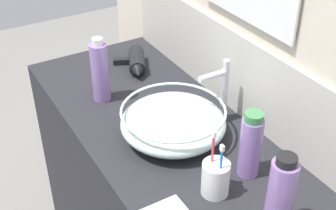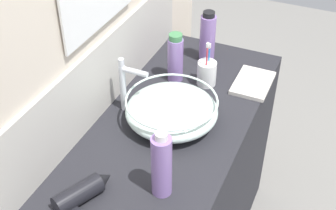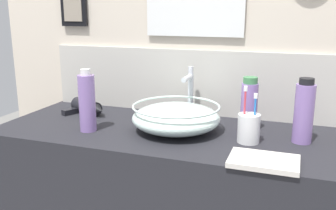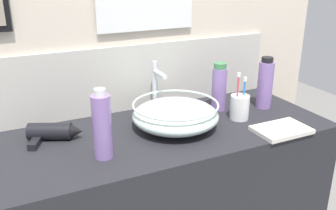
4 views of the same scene
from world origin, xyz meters
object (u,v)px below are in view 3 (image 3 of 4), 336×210
toothbrush_cup (249,128)px  hair_drier (87,107)px  glass_bowl_sink (176,117)px  faucet (190,89)px  hand_towel (264,161)px  soap_dispenser (87,102)px  shampoo_bottle (304,112)px  lotion_bottle (249,105)px

toothbrush_cup → hair_drier: bearing=169.8°
glass_bowl_sink → faucet: faucet is taller
glass_bowl_sink → faucet: (0.00, 0.18, 0.07)m
faucet → toothbrush_cup: size_ratio=1.10×
faucet → glass_bowl_sink: bearing=-90.0°
glass_bowl_sink → hand_towel: bearing=-31.0°
faucet → soap_dispenser: soap_dispenser is taller
glass_bowl_sink → hair_drier: (-0.45, 0.10, -0.02)m
toothbrush_cup → shampoo_bottle: 0.20m
faucet → soap_dispenser: (-0.32, -0.29, -0.01)m
hair_drier → soap_dispenser: bearing=-57.6°
soap_dispenser → hand_towel: soap_dispenser is taller
toothbrush_cup → hand_towel: (0.07, -0.18, -0.04)m
faucet → toothbrush_cup: bearing=-37.8°
glass_bowl_sink → hair_drier: glass_bowl_sink is taller
glass_bowl_sink → hair_drier: bearing=167.7°
toothbrush_cup → hand_towel: size_ratio=0.97×
hair_drier → toothbrush_cup: 0.74m
toothbrush_cup → lotion_bottle: bearing=98.2°
shampoo_bottle → faucet: bearing=161.5°
faucet → hand_towel: size_ratio=1.07×
toothbrush_cup → lotion_bottle: size_ratio=0.96×
glass_bowl_sink → shampoo_bottle: size_ratio=1.47×
shampoo_bottle → hair_drier: bearing=175.7°
toothbrush_cup → lotion_bottle: (-0.02, 0.13, 0.05)m
glass_bowl_sink → lotion_bottle: lotion_bottle is taller
faucet → shampoo_bottle: 0.48m
toothbrush_cup → soap_dispenser: size_ratio=0.84×
hand_towel → glass_bowl_sink: bearing=149.0°
shampoo_bottle → lotion_bottle: 0.21m
toothbrush_cup → glass_bowl_sink: bearing=173.2°
lotion_bottle → hand_towel: 0.33m
hair_drier → glass_bowl_sink: bearing=-12.3°
faucet → hand_towel: 0.54m
glass_bowl_sink → hand_towel: glass_bowl_sink is taller
toothbrush_cup → shampoo_bottle: (0.18, 0.06, 0.06)m
glass_bowl_sink → soap_dispenser: 0.34m
soap_dispenser → hair_drier: bearing=122.4°
faucet → shampoo_bottle: (0.45, -0.15, -0.02)m
hair_drier → toothbrush_cup: bearing=-10.2°
shampoo_bottle → hand_towel: 0.28m
faucet → hair_drier: 0.47m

